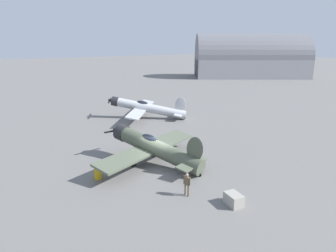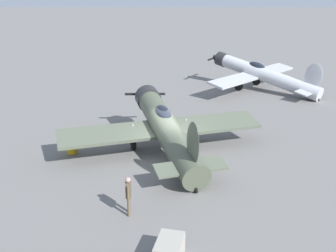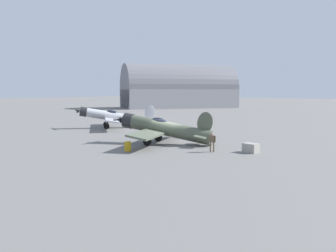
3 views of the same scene
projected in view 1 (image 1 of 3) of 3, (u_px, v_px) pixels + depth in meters
name	position (u px, v px, depth m)	size (l,w,h in m)	color
ground_plane	(158.00, 165.00, 26.90)	(400.00, 400.00, 0.00)	slate
airplane_foreground	(153.00, 147.00, 26.76)	(9.46, 11.61, 3.38)	#4C5442
airplane_mid_apron	(146.00, 108.00, 42.94)	(10.25, 10.16, 3.26)	#B7BABF
ground_crew_mechanic	(187.00, 182.00, 21.24)	(0.65, 0.28, 1.68)	brown
equipment_crate	(234.00, 199.00, 20.17)	(1.41, 1.08, 0.79)	#9E998E
fuel_drum	(98.00, 174.00, 24.03)	(0.63, 0.63, 0.82)	gold
distant_hangar	(250.00, 61.00, 93.72)	(31.25, 35.60, 15.05)	#939399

